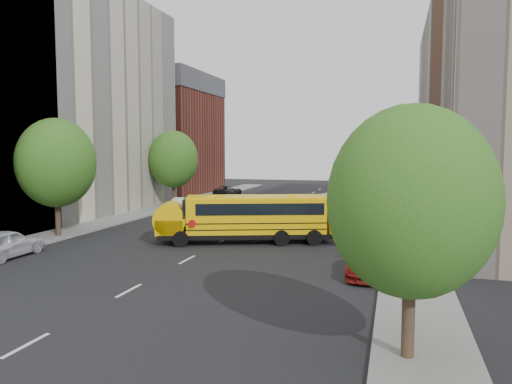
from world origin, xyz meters
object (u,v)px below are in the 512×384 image
at_px(school_bus, 243,216).
at_px(parked_car_1, 183,204).
at_px(parked_car_2, 228,191).
at_px(parked_car_4, 384,204).
at_px(street_tree_5, 400,159).
at_px(safari_truck, 343,209).
at_px(street_tree_2, 173,159).
at_px(street_tree_1, 56,163).
at_px(street_tree_4, 401,158).
at_px(parked_car_0, 5,244).
at_px(street_tree_3, 411,202).
at_px(parked_car_3, 372,261).

relative_size(school_bus, parked_car_1, 2.77).
distance_m(parked_car_2, parked_car_4, 21.44).
bearing_deg(parked_car_4, street_tree_5, 85.31).
bearing_deg(safari_truck, parked_car_2, 144.27).
bearing_deg(street_tree_2, street_tree_1, -90.00).
relative_size(street_tree_1, street_tree_2, 1.03).
bearing_deg(street_tree_4, parked_car_2, 149.87).
distance_m(street_tree_4, school_bus, 19.36).
bearing_deg(parked_car_0, street_tree_3, 158.13).
distance_m(street_tree_5, parked_car_3, 34.88).
height_order(parked_car_1, parked_car_3, parked_car_3).
height_order(street_tree_5, school_bus, street_tree_5).
bearing_deg(street_tree_4, parked_car_3, -93.54).
xyz_separation_m(parked_car_0, parked_car_1, (0.80, 21.64, -0.14)).
relative_size(parked_car_0, parked_car_3, 0.98).
relative_size(street_tree_1, street_tree_3, 1.11).
relative_size(school_bus, parked_car_3, 2.30).
bearing_deg(parked_car_0, parked_car_4, -127.88).
xyz_separation_m(street_tree_3, street_tree_4, (0.00, 32.00, 0.62)).
xyz_separation_m(school_bus, parked_car_2, (-10.68, 28.24, -1.01)).
bearing_deg(parked_car_1, school_bus, 124.39).
bearing_deg(street_tree_5, street_tree_2, -151.39).
height_order(street_tree_3, street_tree_5, street_tree_5).
xyz_separation_m(street_tree_5, parked_car_0, (-20.60, -36.22, -3.92)).
distance_m(street_tree_2, parked_car_3, 30.88).
distance_m(street_tree_3, street_tree_4, 32.01).
bearing_deg(school_bus, parked_car_0, -163.80).
relative_size(school_bus, parked_car_2, 2.25).
bearing_deg(school_bus, street_tree_1, 168.10).
bearing_deg(parked_car_2, street_tree_3, 119.00).
bearing_deg(parked_car_3, parked_car_0, -171.02).
relative_size(street_tree_1, parked_car_0, 1.71).
xyz_separation_m(parked_car_3, parked_car_4, (0.00, 24.17, 0.06)).
distance_m(safari_truck, parked_car_4, 9.60).
bearing_deg(parked_car_1, street_tree_2, -51.56).
bearing_deg(parked_car_1, parked_car_3, 130.60).
distance_m(school_bus, parked_car_0, 13.50).
height_order(street_tree_4, parked_car_1, street_tree_4).
relative_size(street_tree_1, street_tree_4, 0.98).
height_order(street_tree_1, street_tree_2, street_tree_1).
bearing_deg(parked_car_0, parked_car_2, -91.73).
distance_m(safari_truck, parked_car_2, 25.11).
height_order(parked_car_0, parked_car_4, parked_car_0).
xyz_separation_m(parked_car_1, parked_car_3, (18.40, -20.04, 0.04)).
bearing_deg(parked_car_3, safari_truck, 105.06).
bearing_deg(school_bus, parked_car_2, 91.88).
height_order(street_tree_4, parked_car_3, street_tree_4).
distance_m(school_bus, parked_car_4, 19.81).
xyz_separation_m(street_tree_4, parked_car_2, (-20.25, 11.75, -4.40)).
bearing_deg(parked_car_4, street_tree_3, -84.68).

